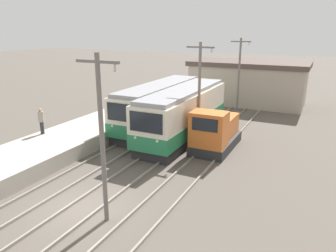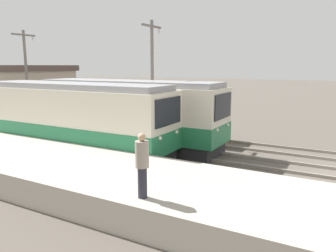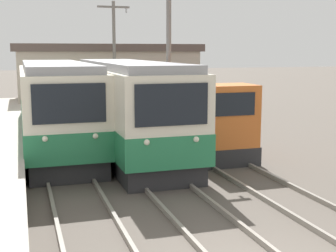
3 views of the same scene
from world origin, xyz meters
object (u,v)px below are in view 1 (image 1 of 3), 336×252
Objects in this scene: commuter_train_center at (184,115)px; catenary_mast_far at (239,72)px; shunting_locomotive at (215,133)px; person_on_platform at (41,120)px; commuter_train_left at (160,108)px; catenary_mast_mid at (199,90)px; catenary_mast_near at (102,135)px.

catenary_mast_far is (1.51, 10.43, 2.18)m from commuter_train_center.
shunting_locomotive is 2.74× the size of person_on_platform.
commuter_train_center is at bearing 38.27° from person_on_platform.
commuter_train_left is 6.50m from shunting_locomotive.
catenary_mast_mid reaches higher than person_on_platform.
catenary_mast_mid is (-1.49, 0.65, 2.74)m from shunting_locomotive.
commuter_train_center is 1.62× the size of catenary_mast_near.
commuter_train_center is 10.76m from catenary_mast_far.
catenary_mast_mid is at bearing 30.16° from person_on_platform.
shunting_locomotive is at bearing -82.84° from catenary_mast_far.
shunting_locomotive is 12.28m from catenary_mast_far.
catenary_mast_mid is at bearing 156.44° from shunting_locomotive.
commuter_train_center is 2.33× the size of shunting_locomotive.
commuter_train_center reaches higher than commuter_train_left.
catenary_mast_far reaches higher than person_on_platform.
shunting_locomotive is (5.80, -2.88, -0.54)m from commuter_train_left.
catenary_mast_near reaches higher than shunting_locomotive.
catenary_mast_near is 3.93× the size of person_on_platform.
person_on_platform is (-11.07, -4.92, 0.79)m from shunting_locomotive.
person_on_platform is (-9.58, 5.66, -1.94)m from catenary_mast_near.
commuter_train_left is at bearing 107.75° from catenary_mast_near.
catenary_mast_mid reaches higher than shunting_locomotive.
catenary_mast_mid reaches higher than commuter_train_center.
commuter_train_left is 9.41m from person_on_platform.
catenary_mast_far is 19.43m from person_on_platform.
catenary_mast_near is 22.46m from catenary_mast_far.
commuter_train_left is 5.33m from catenary_mast_mid.
commuter_train_center is 1.62× the size of catenary_mast_mid.
shunting_locomotive is at bearing 81.97° from catenary_mast_near.
catenary_mast_mid is (4.31, -2.23, 2.20)m from commuter_train_left.
catenary_mast_far is (-1.49, 11.88, 2.74)m from shunting_locomotive.
catenary_mast_far is (4.31, 9.00, 2.20)m from commuter_train_left.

